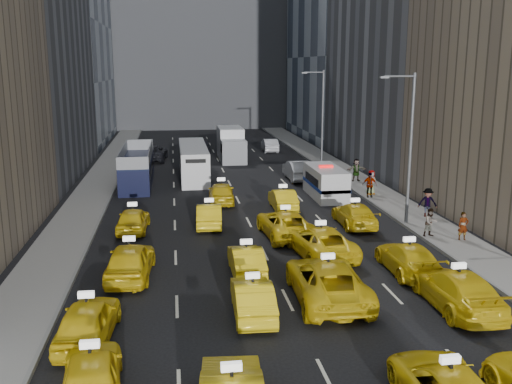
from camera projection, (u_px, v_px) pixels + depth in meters
ground at (298, 321)px, 21.45m from camera, size 160.00×160.00×0.00m
sidewalk_west at (96, 189)px, 44.10m from camera, size 3.00×90.00×0.15m
sidewalk_east at (357, 181)px, 47.07m from camera, size 3.00×90.00×0.15m
curb_west at (115, 188)px, 44.30m from camera, size 0.15×90.00×0.18m
curb_east at (340, 181)px, 46.86m from camera, size 0.15×90.00×0.18m
streetlight_near at (409, 144)px, 33.27m from camera, size 2.15×0.22×9.00m
streetlight_far at (321, 115)px, 52.59m from camera, size 2.15×0.22×9.00m
taxi_0 at (92, 375)px, 16.34m from camera, size 2.10×4.42×1.46m
taxi_4 at (88, 321)px, 19.77m from camera, size 2.09×4.50×1.49m
taxi_5 at (253, 298)px, 21.84m from camera, size 1.60×4.24×1.38m
taxi_6 at (327, 280)px, 23.24m from camera, size 2.98×6.06×1.66m
taxi_7 at (457, 290)px, 22.44m from camera, size 2.26×5.37×1.55m
taxi_8 at (130, 261)px, 25.65m from camera, size 2.26×4.90×1.63m
taxi_9 at (246, 260)px, 26.16m from camera, size 1.41×4.04×1.33m
taxi_10 at (320, 241)px, 28.68m from camera, size 3.05×5.63×1.50m
taxi_11 at (408, 258)px, 26.30m from camera, size 2.09×4.87×1.40m
taxi_12 at (133, 220)px, 32.86m from camera, size 1.93×4.23×1.41m
taxi_13 at (209, 215)px, 34.00m from camera, size 1.73×4.25×1.37m
taxi_14 at (285, 224)px, 31.90m from camera, size 2.83×5.47×1.48m
taxi_15 at (355, 215)px, 34.08m from camera, size 2.01×4.73×1.36m
taxi_16 at (221, 193)px, 39.67m from camera, size 2.00×4.44×1.48m
taxi_17 at (283, 199)px, 38.04m from camera, size 1.50×4.14×1.36m
nypd_van at (326, 183)px, 41.45m from camera, size 2.55×5.64×2.36m
double_decker at (137, 166)px, 45.99m from camera, size 3.65×10.31×2.94m
city_bus at (193, 161)px, 48.80m from camera, size 3.43×10.87×2.76m
box_truck at (231, 144)px, 57.76m from camera, size 3.05×7.21×3.21m
misc_car_0 at (298, 170)px, 47.77m from camera, size 1.75×5.00×1.65m
misc_car_1 at (153, 153)px, 57.49m from camera, size 3.11×5.96×1.60m
misc_car_2 at (227, 140)px, 67.36m from camera, size 3.00×5.99×1.67m
misc_car_3 at (200, 145)px, 62.60m from camera, size 2.13×4.95×1.67m
misc_car_4 at (270, 145)px, 63.53m from camera, size 1.69×4.44×1.44m
pedestrian_0 at (463, 226)px, 30.76m from camera, size 0.60×0.43×1.55m
pedestrian_1 at (431, 222)px, 31.39m from camera, size 0.83×0.53×1.59m
pedestrian_2 at (428, 202)px, 35.51m from camera, size 1.27×0.88×1.81m
pedestrian_3 at (370, 185)px, 40.81m from camera, size 1.09×0.59×1.78m
pedestrian_4 at (371, 182)px, 41.72m from camera, size 0.97×0.70×1.79m
pedestrian_5 at (356, 170)px, 46.50m from camera, size 1.71×0.53×1.83m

